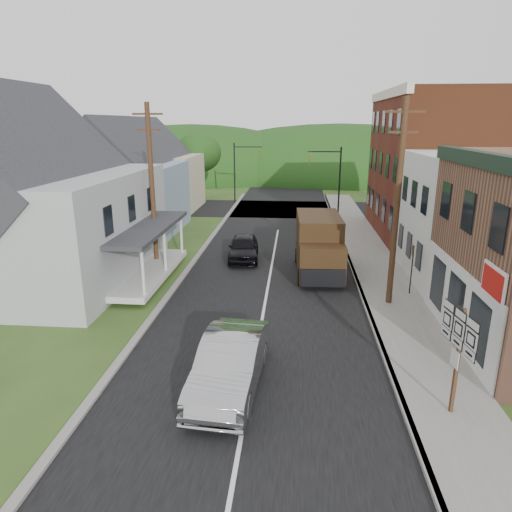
% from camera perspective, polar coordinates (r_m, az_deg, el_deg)
% --- Properties ---
extents(ground, '(120.00, 120.00, 0.00)m').
position_cam_1_polar(ground, '(18.10, 0.43, -9.81)').
color(ground, '#2D4719').
rests_on(ground, ground).
extents(road, '(9.00, 90.00, 0.02)m').
position_cam_1_polar(road, '(27.42, 2.10, -0.56)').
color(road, black).
rests_on(road, ground).
extents(cross_road, '(60.00, 9.00, 0.02)m').
position_cam_1_polar(cross_road, '(43.94, 3.25, 5.90)').
color(cross_road, black).
rests_on(cross_road, ground).
extents(sidewalk_right, '(2.80, 55.00, 0.15)m').
position_cam_1_polar(sidewalk_right, '(25.87, 15.03, -2.01)').
color(sidewalk_right, slate).
rests_on(sidewalk_right, ground).
extents(curb_right, '(0.20, 55.00, 0.15)m').
position_cam_1_polar(curb_right, '(25.67, 12.07, -1.95)').
color(curb_right, slate).
rests_on(curb_right, ground).
extents(curb_left, '(0.30, 55.00, 0.12)m').
position_cam_1_polar(curb_left, '(26.14, -8.37, -1.45)').
color(curb_left, slate).
rests_on(curb_left, ground).
extents(storefront_white, '(8.00, 7.00, 6.50)m').
position_cam_1_polar(storefront_white, '(26.16, 27.49, 4.09)').
color(storefront_white, silver).
rests_on(storefront_white, ground).
extents(storefront_red, '(8.00, 12.00, 10.00)m').
position_cam_1_polar(storefront_red, '(34.80, 22.07, 10.29)').
color(storefront_red, brown).
rests_on(storefront_red, ground).
extents(house_gray, '(10.20, 12.24, 8.35)m').
position_cam_1_polar(house_gray, '(26.13, -25.80, 6.50)').
color(house_gray, '#ACAFB2').
rests_on(house_gray, ground).
extents(house_blue, '(7.14, 8.16, 7.28)m').
position_cam_1_polar(house_blue, '(35.65, -15.39, 8.89)').
color(house_blue, '#7B91A8').
rests_on(house_blue, ground).
extents(house_cream, '(7.14, 8.16, 7.28)m').
position_cam_1_polar(house_cream, '(44.29, -12.01, 10.48)').
color(house_cream, beige).
rests_on(house_cream, ground).
extents(utility_pole_right, '(1.60, 0.26, 9.00)m').
position_cam_1_polar(utility_pole_right, '(20.44, 17.23, 6.26)').
color(utility_pole_right, '#472D19').
rests_on(utility_pole_right, ground).
extents(utility_pole_left, '(1.60, 0.26, 9.00)m').
position_cam_1_polar(utility_pole_left, '(25.63, -12.87, 8.51)').
color(utility_pole_left, '#472D19').
rests_on(utility_pole_left, ground).
extents(traffic_signal_right, '(2.87, 0.20, 6.00)m').
position_cam_1_polar(traffic_signal_right, '(40.03, 9.44, 10.11)').
color(traffic_signal_right, black).
rests_on(traffic_signal_right, ground).
extents(traffic_signal_left, '(2.87, 0.20, 6.00)m').
position_cam_1_polar(traffic_signal_left, '(47.21, -1.86, 11.25)').
color(traffic_signal_left, black).
rests_on(traffic_signal_left, ground).
extents(tree_left_b, '(4.80, 4.80, 6.94)m').
position_cam_1_polar(tree_left_b, '(33.74, -28.24, 9.20)').
color(tree_left_b, '#382616').
rests_on(tree_left_b, ground).
extents(tree_left_c, '(5.80, 5.80, 8.41)m').
position_cam_1_polar(tree_left_c, '(41.54, -24.83, 12.10)').
color(tree_left_c, '#382616').
rests_on(tree_left_c, ground).
extents(tree_left_d, '(4.80, 4.80, 6.94)m').
position_cam_1_polar(tree_left_d, '(49.37, -7.22, 12.67)').
color(tree_left_d, '#382616').
rests_on(tree_left_d, ground).
extents(forested_ridge, '(90.00, 30.00, 16.00)m').
position_cam_1_polar(forested_ridge, '(71.65, 3.99, 9.96)').
color(forested_ridge, '#193810').
rests_on(forested_ridge, ground).
extents(silver_sedan, '(2.15, 5.23, 1.69)m').
position_cam_1_polar(silver_sedan, '(14.45, -3.23, -13.30)').
color(silver_sedan, '#A3A3A7').
rests_on(silver_sedan, ground).
extents(dark_sedan, '(2.06, 4.46, 1.48)m').
position_cam_1_polar(dark_sedan, '(27.41, -1.55, 1.04)').
color(dark_sedan, black).
rests_on(dark_sedan, ground).
extents(delivery_van, '(2.52, 5.72, 3.16)m').
position_cam_1_polar(delivery_van, '(24.83, 7.85, 1.31)').
color(delivery_van, black).
rests_on(delivery_van, ground).
extents(route_sign_cluster, '(0.36, 1.77, 3.13)m').
position_cam_1_polar(route_sign_cluster, '(13.69, 23.93, -10.28)').
color(route_sign_cluster, '#472D19').
rests_on(route_sign_cluster, sidewalk_right).
extents(warning_sign, '(0.17, 0.68, 2.51)m').
position_cam_1_polar(warning_sign, '(22.50, 18.92, -0.63)').
color(warning_sign, black).
rests_on(warning_sign, sidewalk_right).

